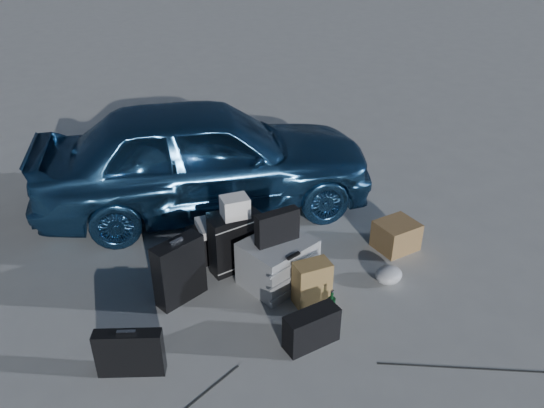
# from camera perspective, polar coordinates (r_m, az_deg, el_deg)

# --- Properties ---
(ground) EXTENTS (60.00, 60.00, 0.00)m
(ground) POSITION_cam_1_polar(r_m,az_deg,el_deg) (4.52, 2.56, -12.10)
(ground) COLOR #A0A09C
(ground) RESTS_ON ground
(car) EXTENTS (3.89, 2.52, 1.23)m
(car) POSITION_cam_1_polar(r_m,az_deg,el_deg) (5.83, -7.16, 5.12)
(car) COLOR #295B8C
(car) RESTS_ON ground
(pelican_case) EXTENTS (0.68, 0.60, 0.43)m
(pelican_case) POSITION_cam_1_polar(r_m,az_deg,el_deg) (4.76, 0.61, -6.28)
(pelican_case) COLOR #949699
(pelican_case) RESTS_ON ground
(laptop_bag) EXTENTS (0.40, 0.11, 0.30)m
(laptop_bag) POSITION_cam_1_polar(r_m,az_deg,el_deg) (4.56, 0.57, -2.49)
(laptop_bag) COLOR black
(laptop_bag) RESTS_ON pelican_case
(briefcase) EXTENTS (0.48, 0.33, 0.38)m
(briefcase) POSITION_cam_1_polar(r_m,az_deg,el_deg) (4.08, -15.05, -15.22)
(briefcase) COLOR black
(briefcase) RESTS_ON ground
(suitcase_left) EXTENTS (0.47, 0.27, 0.58)m
(suitcase_left) POSITION_cam_1_polar(r_m,az_deg,el_deg) (4.59, -9.94, -7.09)
(suitcase_left) COLOR black
(suitcase_left) RESTS_ON ground
(suitcase_right) EXTENTS (0.48, 0.20, 0.57)m
(suitcase_right) POSITION_cam_1_polar(r_m,az_deg,el_deg) (4.90, -3.99, -4.18)
(suitcase_right) COLOR black
(suitcase_right) RESTS_ON ground
(white_carton) EXTENTS (0.27, 0.23, 0.19)m
(white_carton) POSITION_cam_1_polar(r_m,az_deg,el_deg) (4.70, -4.01, -0.31)
(white_carton) COLOR white
(white_carton) RESTS_ON suitcase_right
(duffel_bag) EXTENTS (0.68, 0.37, 0.32)m
(duffel_bag) POSITION_cam_1_polar(r_m,az_deg,el_deg) (5.17, -5.38, -3.95)
(duffel_bag) COLOR black
(duffel_bag) RESTS_ON ground
(flat_box_white) EXTENTS (0.48, 0.39, 0.08)m
(flat_box_white) POSITION_cam_1_polar(r_m,az_deg,el_deg) (5.05, -5.52, -2.20)
(flat_box_white) COLOR white
(flat_box_white) RESTS_ON duffel_bag
(flat_box_black) EXTENTS (0.30, 0.24, 0.06)m
(flat_box_black) POSITION_cam_1_polar(r_m,az_deg,el_deg) (5.02, -5.42, -1.47)
(flat_box_black) COLOR black
(flat_box_black) RESTS_ON flat_box_white
(kraft_bag) EXTENTS (0.33, 0.22, 0.40)m
(kraft_bag) POSITION_cam_1_polar(r_m,az_deg,el_deg) (4.55, 4.32, -8.50)
(kraft_bag) COLOR olive
(kraft_bag) RESTS_ON ground
(cardboard_box) EXTENTS (0.38, 0.34, 0.29)m
(cardboard_box) POSITION_cam_1_polar(r_m,az_deg,el_deg) (5.40, 13.21, -3.31)
(cardboard_box) COLOR olive
(cardboard_box) RESTS_ON ground
(plastic_bag) EXTENTS (0.31, 0.28, 0.15)m
(plastic_bag) POSITION_cam_1_polar(r_m,az_deg,el_deg) (4.96, 12.45, -7.45)
(plastic_bag) COLOR silver
(plastic_bag) RESTS_ON ground
(messenger_bag) EXTENTS (0.44, 0.17, 0.31)m
(messenger_bag) POSITION_cam_1_polar(r_m,az_deg,el_deg) (4.20, 4.28, -13.21)
(messenger_bag) COLOR black
(messenger_bag) RESTS_ON ground
(green_bottle) EXTENTS (0.08, 0.08, 0.26)m
(green_bottle) POSITION_cam_1_polar(r_m,az_deg,el_deg) (4.46, 6.40, -10.66)
(green_bottle) COLOR black
(green_bottle) RESTS_ON ground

